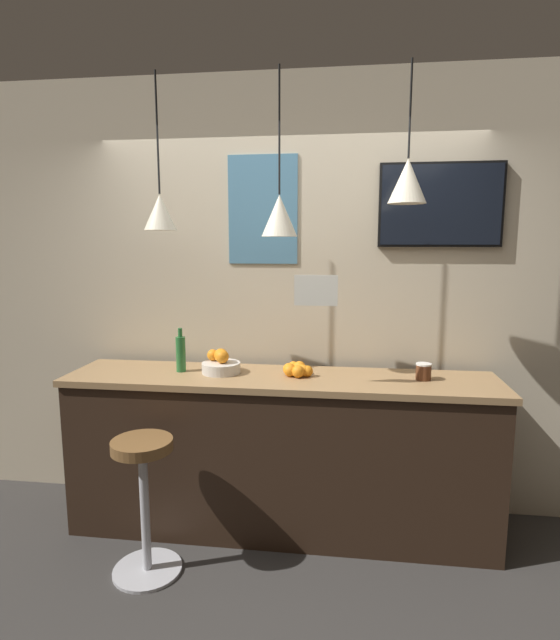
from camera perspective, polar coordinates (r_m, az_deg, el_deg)
The scene contains 14 objects.
ground_plane at distance 2.98m, azimuth -1.77°, elevation -28.79°, with size 14.00×14.00×0.00m, color #33302D.
back_wall at distance 3.39m, azimuth 0.87°, elevation 2.56°, with size 8.00×0.06×2.90m.
service_counter at distance 3.26m, azimuth 0.00°, elevation -14.99°, with size 2.65×0.57×1.01m.
bar_stool at distance 2.96m, azimuth -15.30°, elevation -17.88°, with size 0.38×0.38×0.77m.
fruit_bowl at distance 3.18m, azimuth -6.80°, elevation -5.03°, with size 0.24×0.24×0.15m.
orange_pile at distance 3.09m, azimuth 2.00°, elevation -5.68°, with size 0.19×0.19×0.08m.
juice_bottle at distance 3.23m, azimuth -11.27°, elevation -3.74°, with size 0.06×0.06×0.28m.
spread_jar at distance 3.12m, azimuth 16.08°, elevation -5.69°, with size 0.09×0.09×0.10m.
pendant_lamp_left at distance 3.13m, azimuth -13.54°, elevation 11.98°, with size 0.20×0.20×0.91m.
pendant_lamp_middle at distance 2.95m, azimuth -0.07°, elevation 11.92°, with size 0.21×0.21×0.95m.
pendant_lamp_right at distance 2.96m, azimuth 14.37°, elevation 15.17°, with size 0.21×0.21×0.77m.
mounted_tv at distance 3.35m, azimuth 17.87°, elevation 12.41°, with size 0.76×0.04×0.52m.
hanging_menu_board at distance 2.76m, azimuth 4.12°, elevation 3.39°, with size 0.24×0.01×0.17m.
wall_poster at distance 3.36m, azimuth -1.99°, elevation 12.47°, with size 0.46×0.01×0.70m.
Camera 1 is at (0.39, -2.33, 1.83)m, focal length 28.00 mm.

